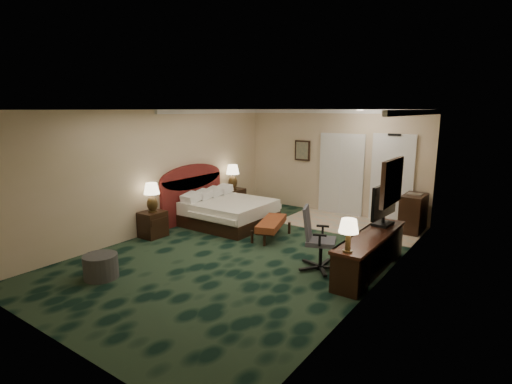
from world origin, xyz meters
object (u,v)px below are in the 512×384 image
Objects in this scene: bed_bench at (271,229)px; desk_chair at (321,239)px; nightstand_near at (153,224)px; lamp_far at (233,177)px; nightstand_far at (233,200)px; minibar at (413,213)px; lamp_near at (152,197)px; bed at (229,213)px; desk at (370,253)px; ottoman at (101,266)px; tv at (384,205)px.

bed_bench is 1.89m from desk_chair.
bed_bench is at bearing 129.52° from desk_chair.
lamp_far is at bearing 89.67° from nightstand_near.
lamp_far is (-0.00, -0.01, 0.63)m from nightstand_far.
nightstand_near is at bearing -141.11° from minibar.
lamp_near is 0.96× the size of lamp_far.
desk reaches higher than bed.
desk_chair is at bearing 40.79° from ottoman.
desk_chair reaches higher than bed_bench.
lamp_far is 4.58m from minibar.
desk reaches higher than nightstand_near.
lamp_near reaches higher than ottoman.
bed is at bearing 167.46° from desk.
desk is at bearing -23.38° from nightstand_far.
ottoman is 3.68m from desk_chair.
lamp_far is 0.56× the size of bed_bench.
desk_chair is at bearing -102.91° from minibar.
bed is 1.88× the size of tv.
bed is at bearing -178.19° from tv.
lamp_near is at bearing 166.37° from desk_chair.
nightstand_near is 0.59m from lamp_near.
nightstand_near is 2.56m from bed_bench.
desk_chair reaches higher than ottoman.
nightstand_near reaches higher than bed_bench.
bed_bench is (2.13, -1.37, -0.73)m from lamp_far.
minibar is (3.71, 1.95, 0.13)m from bed.
lamp_far reaches higher than desk.
desk is 2.78m from minibar.
minibar reaches higher than bed_bench.
minibar is (0.72, 3.16, -0.13)m from desk_chair.
bed is 2.92× the size of lamp_near.
lamp_far is 2.64m from bed_bench.
bed is 3.77m from tv.
desk is (3.72, -0.83, 0.04)m from bed.
ottoman is (-1.16, -3.32, -0.00)m from bed_bench.
tv is at bearing -90.45° from minibar.
bed_bench is at bearing 166.81° from desk.
tv is (-0.02, 0.66, 0.71)m from desk.
bed is 3.61m from ottoman.
nightstand_far is at bearing 80.64° from lamp_far.
nightstand_far is 1.09× the size of ottoman.
bed_bench is (2.13, -1.38, -0.10)m from nightstand_far.
minibar is (4.47, 3.61, -0.45)m from lamp_near.
lamp_far is at bearing -99.36° from nightstand_far.
tv is at bearing 18.57° from lamp_near.
nightstand_far is 4.41m from desk_chair.
lamp_near is 3.78m from desk_chair.
ottoman is (0.97, -1.94, -0.67)m from lamp_near.
minibar reaches higher than nightstand_far.
nightstand_near is 3.80m from desk_chair.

